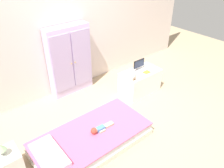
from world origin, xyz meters
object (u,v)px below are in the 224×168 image
(table_lamp, at_px, (1,148))
(tv_monitor, at_px, (139,64))
(rocking_horse_toy, at_px, (135,78))
(tv_stand, at_px, (140,82))
(bed, at_px, (92,139))
(nightstand, at_px, (8,166))
(wardrobe, at_px, (70,60))
(book_orange, at_px, (147,72))
(doll, at_px, (98,129))

(table_lamp, height_order, tv_monitor, tv_monitor)
(table_lamp, xyz_separation_m, rocking_horse_toy, (2.40, 0.19, -0.02))
(table_lamp, distance_m, tv_stand, 2.75)
(rocking_horse_toy, bearing_deg, bed, -161.94)
(table_lamp, height_order, tv_stand, table_lamp)
(tv_monitor, bearing_deg, tv_stand, -101.26)
(tv_stand, distance_m, tv_monitor, 0.37)
(nightstand, distance_m, wardrobe, 2.15)
(tv_stand, relative_size, rocking_horse_toy, 7.37)
(bed, distance_m, book_orange, 1.74)
(table_lamp, distance_m, rocking_horse_toy, 2.40)
(table_lamp, bearing_deg, wardrobe, 36.69)
(wardrobe, xyz_separation_m, tv_monitor, (1.05, -0.84, -0.09))
(nightstand, height_order, tv_stand, tv_stand)
(table_lamp, distance_m, wardrobe, 2.10)
(nightstand, height_order, wardrobe, wardrobe)
(wardrobe, distance_m, book_orange, 1.51)
(tv_stand, bearing_deg, wardrobe, 138.73)
(bed, relative_size, wardrobe, 1.28)
(rocking_horse_toy, bearing_deg, table_lamp, -175.47)
(nightstand, distance_m, rocking_horse_toy, 2.42)
(tv_monitor, distance_m, book_orange, 0.22)
(bed, xyz_separation_m, nightstand, (-1.14, 0.22, 0.09))
(doll, relative_size, nightstand, 0.95)
(nightstand, bearing_deg, rocking_horse_toy, 4.53)
(nightstand, distance_m, tv_monitor, 2.79)
(bed, bearing_deg, rocking_horse_toy, 18.06)
(table_lamp, xyz_separation_m, tv_stand, (2.72, 0.34, -0.30))
(table_lamp, bearing_deg, rocking_horse_toy, 4.53)
(tv_monitor, bearing_deg, book_orange, -75.65)
(tv_stand, xyz_separation_m, rocking_horse_toy, (-0.32, -0.15, 0.28))
(table_lamp, height_order, book_orange, table_lamp)
(doll, xyz_separation_m, tv_monitor, (1.49, 0.66, 0.33))
(nightstand, relative_size, tv_stand, 0.51)
(bed, bearing_deg, doll, -16.41)
(tv_stand, xyz_separation_m, tv_monitor, (0.02, 0.08, 0.36))
(doll, height_order, wardrobe, wardrobe)
(wardrobe, relative_size, tv_stand, 1.70)
(rocking_horse_toy, bearing_deg, tv_stand, 24.97)
(nightstand, bearing_deg, table_lamp, 180.00)
(bed, bearing_deg, table_lamp, 169.11)
(bed, xyz_separation_m, tv_monitor, (1.59, 0.63, 0.48))
(rocking_horse_toy, xyz_separation_m, book_orange, (0.38, 0.05, -0.04))
(wardrobe, xyz_separation_m, rocking_horse_toy, (0.72, -1.06, -0.17))
(bed, bearing_deg, tv_monitor, 21.74)
(doll, bearing_deg, wardrobe, 73.75)
(wardrobe, bearing_deg, nightstand, -143.31)
(wardrobe, height_order, rocking_horse_toy, wardrobe)
(bed, relative_size, nightstand, 4.25)
(nightstand, xyz_separation_m, tv_stand, (2.72, 0.34, 0.03))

